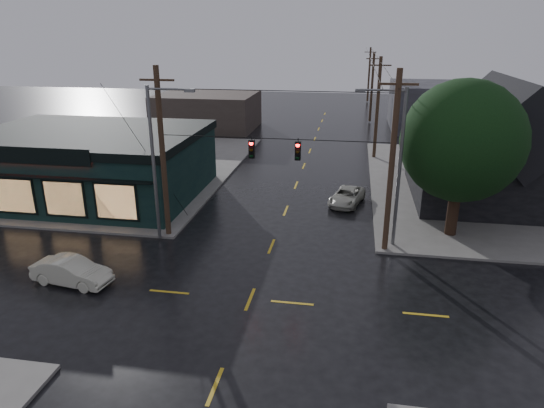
% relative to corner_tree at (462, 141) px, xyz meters
% --- Properties ---
extents(ground_plane, '(160.00, 160.00, 0.00)m').
position_rel_corner_tree_xyz_m(ground_plane, '(-10.57, -9.35, -5.92)').
color(ground_plane, black).
extents(sidewalk_nw, '(28.00, 28.00, 0.15)m').
position_rel_corner_tree_xyz_m(sidewalk_nw, '(-30.57, 10.65, -5.84)').
color(sidewalk_nw, '#64615D').
rests_on(sidewalk_nw, ground).
extents(pizza_shop, '(16.30, 12.34, 4.90)m').
position_rel_corner_tree_xyz_m(pizza_shop, '(-25.57, 3.59, -3.36)').
color(pizza_shop, black).
rests_on(pizza_shop, ground).
extents(ne_building, '(12.60, 11.60, 8.75)m').
position_rel_corner_tree_xyz_m(ne_building, '(4.43, 7.65, -1.44)').
color(ne_building, black).
rests_on(ne_building, ground).
extents(corner_tree, '(7.09, 7.09, 9.33)m').
position_rel_corner_tree_xyz_m(corner_tree, '(0.00, 0.00, 0.00)').
color(corner_tree, black).
rests_on(corner_tree, ground).
extents(utility_pole_nw, '(2.00, 0.32, 10.15)m').
position_rel_corner_tree_xyz_m(utility_pole_nw, '(-17.07, -2.85, -5.92)').
color(utility_pole_nw, black).
rests_on(utility_pole_nw, ground).
extents(utility_pole_ne, '(2.00, 0.32, 10.15)m').
position_rel_corner_tree_xyz_m(utility_pole_ne, '(-4.07, -2.85, -5.92)').
color(utility_pole_ne, black).
rests_on(utility_pole_ne, ground).
extents(utility_pole_far_a, '(2.00, 0.32, 9.65)m').
position_rel_corner_tree_xyz_m(utility_pole_far_a, '(-4.07, 18.65, -5.92)').
color(utility_pole_far_a, black).
rests_on(utility_pole_far_a, ground).
extents(utility_pole_far_b, '(2.00, 0.32, 9.15)m').
position_rel_corner_tree_xyz_m(utility_pole_far_b, '(-4.07, 38.65, -5.92)').
color(utility_pole_far_b, black).
rests_on(utility_pole_far_b, ground).
extents(utility_pole_far_c, '(2.00, 0.32, 9.15)m').
position_rel_corner_tree_xyz_m(utility_pole_far_c, '(-4.07, 58.65, -5.92)').
color(utility_pole_far_c, black).
rests_on(utility_pole_far_c, ground).
extents(span_signal_assembly, '(13.00, 0.48, 1.23)m').
position_rel_corner_tree_xyz_m(span_signal_assembly, '(-10.48, -2.85, -0.22)').
color(span_signal_assembly, black).
rests_on(span_signal_assembly, ground).
extents(streetlight_nw, '(5.40, 0.30, 9.15)m').
position_rel_corner_tree_xyz_m(streetlight_nw, '(-17.37, -3.55, -5.92)').
color(streetlight_nw, slate).
rests_on(streetlight_nw, ground).
extents(streetlight_ne, '(5.40, 0.30, 9.15)m').
position_rel_corner_tree_xyz_m(streetlight_ne, '(-3.57, -2.15, -5.92)').
color(streetlight_ne, slate).
rests_on(streetlight_ne, ground).
extents(bg_building_west, '(12.00, 10.00, 4.40)m').
position_rel_corner_tree_xyz_m(bg_building_west, '(-24.57, 30.65, -3.72)').
color(bg_building_west, '#372D28').
rests_on(bg_building_west, ground).
extents(bg_building_east, '(14.00, 12.00, 5.60)m').
position_rel_corner_tree_xyz_m(bg_building_east, '(5.43, 35.65, -3.12)').
color(bg_building_east, '#29292E').
rests_on(bg_building_east, ground).
extents(sedan_cream, '(4.19, 1.96, 1.33)m').
position_rel_corner_tree_xyz_m(sedan_cream, '(-19.63, -9.34, -5.25)').
color(sedan_cream, beige).
rests_on(sedan_cream, ground).
extents(suv_silver, '(2.88, 4.51, 1.16)m').
position_rel_corner_tree_xyz_m(suv_silver, '(-6.40, 4.79, -5.34)').
color(suv_silver, '#AFAEA2').
rests_on(suv_silver, ground).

